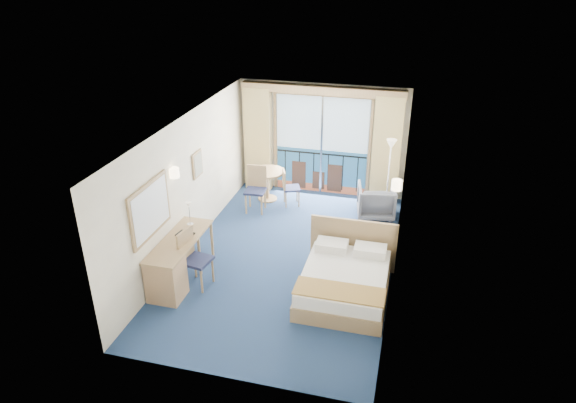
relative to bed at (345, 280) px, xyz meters
The scene contains 22 objects.
floor 1.55m from the bed, 145.08° to the left, with size 6.50×6.50×0.00m, color navy.
room_walls 2.13m from the bed, 145.08° to the left, with size 4.04×6.54×2.72m.
balcony_door 4.36m from the bed, 107.06° to the left, with size 2.36×0.03×2.52m.
curtain_left 4.93m from the bed, 125.37° to the left, with size 0.65×0.22×2.55m, color tan.
curtain_right 4.08m from the bed, 85.61° to the left, with size 0.65×0.22×2.55m, color tan.
pelmet 4.75m from the bed, 107.44° to the left, with size 3.80×0.25×0.18m, color tan.
mirror 3.52m from the bed, 168.94° to the right, with size 0.05×1.25×0.95m.
wall_print 3.72m from the bed, 157.69° to the left, with size 0.04×0.42×0.52m.
sconce_left 3.56m from the bed, behind, with size 0.18×0.18×0.18m, color #FDDFB1.
sconce_right 1.86m from the bed, 46.15° to the left, with size 0.18×0.18×0.18m, color #FDDFB1.
bed is the anchor object (origin of this frame).
nightstand 1.42m from the bed, 67.53° to the left, with size 0.38×0.36×0.49m, color tan.
phone 1.43m from the bed, 69.21° to the left, with size 0.19×0.15×0.09m, color white.
armchair 3.10m from the bed, 86.04° to the left, with size 0.80×0.82×0.75m, color #454A54.
floor_lamp 3.46m from the bed, 82.51° to the left, with size 0.25×0.25×1.78m.
desk 3.04m from the bed, 165.83° to the right, with size 0.59×1.73×0.81m.
desk_chair 2.71m from the bed, behind, with size 0.54×0.53×1.07m.
folder 2.96m from the bed, behind, with size 0.29×0.22×0.03m, color black.
desk_lamp 3.10m from the bed, behind, with size 0.12×0.12×0.47m.
round_table 4.10m from the bed, 125.72° to the left, with size 0.82×0.82×0.74m.
table_chair_a 3.66m from the bed, 120.06° to the left, with size 0.50×0.49×0.88m.
table_chair_b 3.72m from the bed, 132.06° to the left, with size 0.48×0.49×1.05m.
Camera 1 is at (2.14, -8.26, 5.39)m, focal length 32.00 mm.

